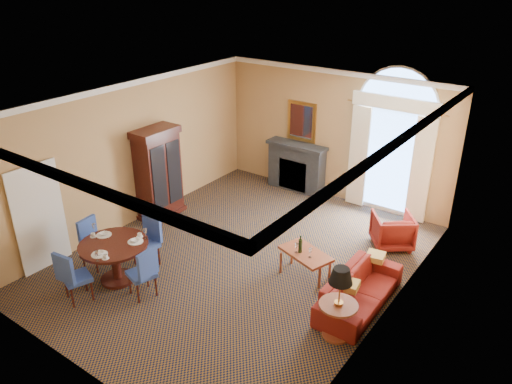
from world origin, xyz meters
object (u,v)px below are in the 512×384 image
Objects in this scene: coffee_table at (305,254)px; side_table at (339,295)px; armoire at (158,175)px; sofa at (360,290)px; armchair at (392,230)px; dining_table at (115,254)px.

side_table is (1.28, -1.16, 0.33)m from coffee_table.
armoire is 5.34m from sofa.
sofa is at bearing 93.05° from side_table.
armoire is 5.32m from armchair.
dining_table is at bearing -123.38° from coffee_table.
dining_table is 1.12× the size of coffee_table.
armoire reaches higher than dining_table.
sofa is at bearing -4.71° from armoire.
armoire is at bearing 84.43° from sofa.
side_table is (0.36, -3.17, 0.43)m from armchair.
dining_table is at bearing -62.04° from armoire.
sofa is (5.27, -0.43, -0.72)m from armoire.
dining_table is 0.61× the size of sofa.
coffee_table is at bearing 137.71° from side_table.
side_table is (0.05, -0.94, 0.50)m from sofa.
armoire reaches higher than sofa.
armchair is 2.21m from coffee_table.
armoire is at bearing 165.52° from side_table.
armoire is 4.08m from coffee_table.
armchair is 0.64× the size of side_table.
sofa is 2.25m from armchair.
dining_table is at bearing -165.79° from side_table.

